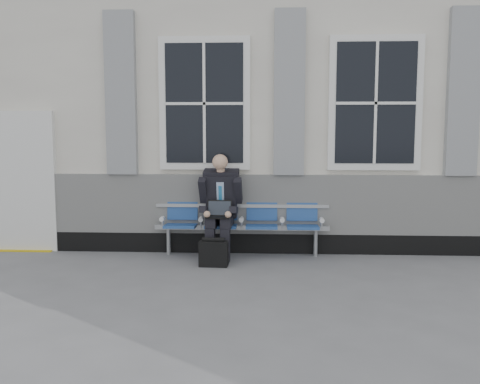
{
  "coord_description": "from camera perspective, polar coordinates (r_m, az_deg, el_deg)",
  "views": [
    {
      "loc": [
        -1.22,
        -6.52,
        1.87
      ],
      "look_at": [
        -1.6,
        0.9,
        1.0
      ],
      "focal_mm": 40.0,
      "sensor_mm": 36.0,
      "label": 1
    }
  ],
  "objects": [
    {
      "name": "station_building",
      "position": [
        10.07,
        9.87,
        8.59
      ],
      "size": [
        14.4,
        4.4,
        4.49
      ],
      "color": "silver",
      "rests_on": "ground"
    },
    {
      "name": "briefcase",
      "position": [
        7.38,
        -2.84,
        -6.53
      ],
      "size": [
        0.4,
        0.19,
        0.4
      ],
      "color": "black",
      "rests_on": "ground"
    },
    {
      "name": "businessman",
      "position": [
        7.81,
        -2.11,
        -1.14
      ],
      "size": [
        0.63,
        0.85,
        1.52
      ],
      "color": "black",
      "rests_on": "ground"
    },
    {
      "name": "ground",
      "position": [
        6.89,
        13.15,
        -9.24
      ],
      "size": [
        70.0,
        70.0,
        0.0
      ],
      "primitive_type": "plane",
      "color": "slate",
      "rests_on": "ground"
    },
    {
      "name": "bench",
      "position": [
        7.96,
        0.18,
        -2.85
      ],
      "size": [
        2.6,
        0.47,
        0.91
      ],
      "color": "#9EA0A3",
      "rests_on": "ground"
    }
  ]
}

